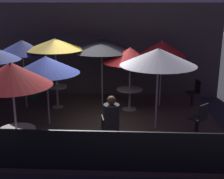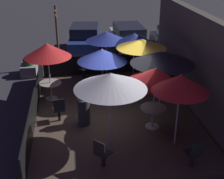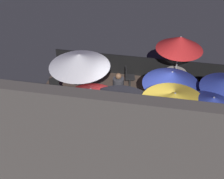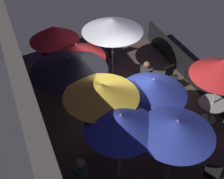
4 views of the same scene
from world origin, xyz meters
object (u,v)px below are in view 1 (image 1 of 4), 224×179
Objects in this scene: patio_umbrella_3 at (158,57)px; dining_table_2 at (17,135)px; patio_chair_1 at (199,118)px; patron_1 at (34,84)px; dining_table_1 at (57,91)px; patron_0 at (111,120)px; patio_umbrella_0 at (130,55)px; patio_umbrella_4 at (22,47)px; patio_umbrella_2 at (11,74)px; patio_umbrella_8 at (102,45)px; patio_chair_3 at (195,92)px; patio_umbrella_7 at (46,65)px; patio_chair_2 at (98,133)px; patio_umbrella_5 at (162,48)px; patio_umbrella_1 at (55,44)px; dining_table_0 at (130,93)px.

patio_umbrella_3 reaches higher than dining_table_2.
patron_1 reaches higher than patio_chair_1.
patron_0 is at bearing -50.12° from dining_table_1.
patron_1 is at bearing 163.39° from patio_umbrella_0.
patio_umbrella_2 is at bearing -75.35° from patio_umbrella_4.
patio_umbrella_4 is at bearing -169.92° from patio_umbrella_8.
patio_chair_1 is (5.59, -2.00, -1.65)m from patio_umbrella_4.
patio_chair_3 is at bearing 53.89° from patio_umbrella_3.
patio_chair_3 is at bearing 22.90° from patio_umbrella_7.
patio_umbrella_4 is at bearing 25.17° from patron_0.
patio_chair_2 is 0.72× the size of patron_1.
patio_umbrella_7 is 2.76m from patio_chair_2.
patio_chair_2 is at bearing 133.97° from patron_0.
dining_table_1 is at bearing 87.48° from patio_umbrella_2.
patio_umbrella_0 is 0.92× the size of patio_umbrella_5.
patio_chair_2 is at bearing -103.91° from patio_umbrella_0.
patio_umbrella_7 is at bearing 9.29° from patio_chair_3.
patio_umbrella_4 reaches higher than patio_umbrella_0.
patio_umbrella_7 is at bearing 38.24° from patron_0.
patio_umbrella_5 is at bearing -147.51° from patron_1.
dining_table_2 is at bearing 63.43° from patio_umbrella_2.
patio_umbrella_3 is 1.98× the size of patron_0.
patio_umbrella_8 reaches higher than patio_chair_1.
patio_umbrella_0 is at bearing -40.02° from patron_0.
patio_umbrella_4 is 4.74m from patio_umbrella_5.
patio_chair_3 is at bearing 5.40° from dining_table_1.
patio_umbrella_5 is (4.72, 0.41, -0.07)m from patio_umbrella_4.
patron_0 is (-0.51, -2.33, -1.39)m from patio_umbrella_0.
dining_table_1 is at bearing -90.00° from patio_umbrella_1.
dining_table_0 is at bearing -157.51° from patio_umbrella_5.
patio_umbrella_4 is 3.08× the size of dining_table_1.
patio_umbrella_4 reaches higher than dining_table_0.
patio_umbrella_5 is at bearing 46.64° from dining_table_2.
patio_chair_2 is at bearing 10.80° from dining_table_2.
patio_umbrella_3 is 5.41m from patron_1.
patio_umbrella_5 is (1.08, 0.45, 0.16)m from patio_umbrella_0.
patio_umbrella_1 is 2.24m from patron_1.
patio_umbrella_7 reaches higher than dining_table_2.
patio_umbrella_8 is 4.69m from dining_table_2.
patio_umbrella_1 reaches higher than patio_umbrella_5.
patio_umbrella_5 is 2.54× the size of patio_chair_2.
patio_umbrella_8 reaches higher than patio_umbrella_5.
patio_umbrella_8 is 2.25m from dining_table_1.
patron_1 is at bearing 15.01° from patron_0.
patio_umbrella_0 reaches higher than dining_table_1.
dining_table_2 is (0.94, -3.59, -1.58)m from patio_umbrella_4.
dining_table_2 is at bearing -150.18° from patio_umbrella_3.
patio_umbrella_1 is 3.71m from patio_umbrella_3.
patio_umbrella_3 is 2.79m from patio_chair_2.
patron_1 reaches higher than dining_table_0.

